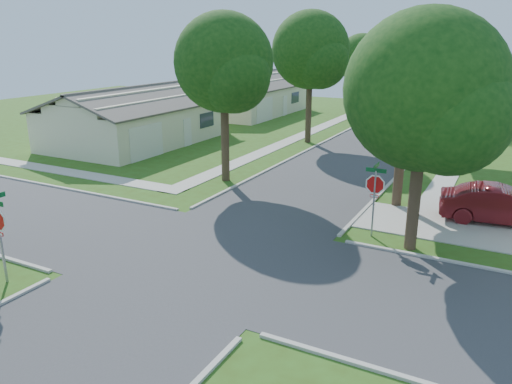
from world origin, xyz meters
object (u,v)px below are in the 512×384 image
object	(u,v)px
stop_sign_ne	(375,188)
house_nw_near	(138,122)
tree_e_near	(408,84)
house_nw_far	(247,99)
tree_w_near	(225,67)
tree_ne_corner	(426,99)
tree_e_far	(469,57)
tree_e_mid	(448,60)
tree_w_far	(362,61)
car_curb_west	(385,107)
car_curb_east	(417,141)
tree_w_mid	(311,54)
car_driveway	(500,205)

from	to	relation	value
stop_sign_ne	house_nw_near	size ratio (longest dim) A/B	0.22
tree_e_near	house_nw_far	world-z (taller)	tree_e_near
tree_w_near	tree_ne_corner	distance (m)	12.02
tree_e_far	tree_w_near	distance (m)	26.71
tree_e_mid	tree_ne_corner	xyz separation A→B (m)	(1.60, -16.80, -0.66)
stop_sign_ne	tree_w_far	size ratio (longest dim) A/B	0.37
tree_w_far	tree_ne_corner	xyz separation A→B (m)	(11.01, -29.80, 0.09)
tree_e_far	car_curb_west	xyz separation A→B (m)	(-7.95, 4.58, -5.27)
house_nw_far	car_curb_east	xyz separation A→B (m)	(19.19, -10.18, -0.86)
tree_e_mid	car_curb_east	size ratio (longest dim) A/B	2.38
stop_sign_ne	tree_e_mid	xyz separation A→B (m)	(0.06, 16.31, 4.22)
tree_w_far	car_curb_west	distance (m)	6.79
house_nw_far	tree_e_near	bearing A→B (deg)	-47.94
tree_w_mid	house_nw_near	distance (m)	13.77
tree_e_far	car_driveway	world-z (taller)	tree_e_far
stop_sign_ne	house_nw_near	bearing A→B (deg)	153.54
house_nw_near	car_curb_east	size ratio (longest dim) A/B	3.52
stop_sign_ne	tree_e_far	bearing A→B (deg)	89.90
tree_e_far	stop_sign_ne	bearing A→B (deg)	-90.10
tree_e_mid	house_nw_near	xyz separation A→B (m)	(-20.75, -6.01, -4.74)
car_driveway	car_curb_east	bearing A→B (deg)	15.92
tree_e_mid	tree_w_near	xyz separation A→B (m)	(-9.40, -12.00, -0.14)
tree_w_near	car_driveway	distance (m)	14.73
tree_w_mid	car_curb_west	world-z (taller)	tree_w_mid
tree_w_near	car_curb_west	bearing A→B (deg)	87.20
tree_w_mid	car_curb_east	distance (m)	9.80
tree_e_far	house_nw_far	distance (m)	21.31
stop_sign_ne	car_curb_east	xyz separation A→B (m)	(-1.50, 17.12, -1.37)
tree_e_near	tree_e_mid	size ratio (longest dim) A/B	0.90
stop_sign_ne	tree_w_far	bearing A→B (deg)	107.70
tree_w_near	tree_w_mid	bearing A→B (deg)	89.98
stop_sign_ne	tree_ne_corner	xyz separation A→B (m)	(1.66, -0.49, 3.56)
car_curb_east	car_curb_west	size ratio (longest dim) A/B	0.79
tree_w_mid	tree_w_far	bearing A→B (deg)	90.05
stop_sign_ne	tree_e_far	distance (m)	29.57
stop_sign_ne	tree_e_far	world-z (taller)	tree_e_far
car_curb_west	tree_e_near	bearing A→B (deg)	97.85
tree_w_far	car_curb_west	bearing A→B (deg)	72.43
tree_w_near	tree_w_mid	world-z (taller)	tree_w_mid
tree_w_near	tree_w_far	world-z (taller)	tree_w_near
stop_sign_ne	car_curb_west	distance (m)	34.82
tree_w_near	house_nw_near	bearing A→B (deg)	152.17
car_curb_east	house_nw_far	bearing A→B (deg)	148.38
car_curb_east	car_curb_west	world-z (taller)	car_curb_west
tree_e_mid	car_curb_west	distance (m)	20.08
tree_e_mid	tree_w_near	size ratio (longest dim) A/B	1.03
tree_ne_corner	house_nw_far	distance (m)	35.90
stop_sign_ne	tree_e_mid	size ratio (longest dim) A/B	0.32
car_driveway	car_curb_west	bearing A→B (deg)	14.09
tree_e_near	tree_w_mid	size ratio (longest dim) A/B	0.87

